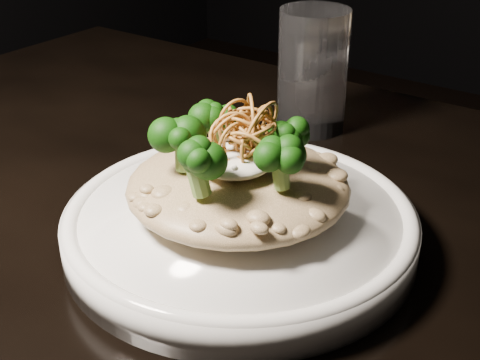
# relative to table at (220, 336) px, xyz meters

# --- Properties ---
(table) EXTENTS (1.10, 0.80, 0.75)m
(table) POSITION_rel_table_xyz_m (0.00, 0.00, 0.00)
(table) COLOR black
(table) RESTS_ON ground
(plate) EXTENTS (0.27, 0.27, 0.03)m
(plate) POSITION_rel_table_xyz_m (0.01, 0.02, 0.10)
(plate) COLOR white
(plate) RESTS_ON table
(risotto) EXTENTS (0.17, 0.17, 0.04)m
(risotto) POSITION_rel_table_xyz_m (0.00, 0.02, 0.13)
(risotto) COLOR brown
(risotto) RESTS_ON plate
(broccoli) EXTENTS (0.12, 0.12, 0.04)m
(broccoli) POSITION_rel_table_xyz_m (0.01, 0.02, 0.17)
(broccoli) COLOR black
(broccoli) RESTS_ON risotto
(cheese) EXTENTS (0.06, 0.06, 0.02)m
(cheese) POSITION_rel_table_xyz_m (0.00, 0.02, 0.16)
(cheese) COLOR white
(cheese) RESTS_ON risotto
(shallots) EXTENTS (0.06, 0.06, 0.04)m
(shallots) POSITION_rel_table_xyz_m (0.01, 0.02, 0.18)
(shallots) COLOR brown
(shallots) RESTS_ON cheese
(drinking_glass) EXTENTS (0.07, 0.07, 0.13)m
(drinking_glass) POSITION_rel_table_xyz_m (-0.06, 0.25, 0.15)
(drinking_glass) COLOR white
(drinking_glass) RESTS_ON table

